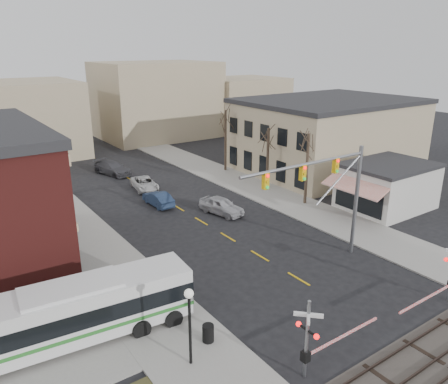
# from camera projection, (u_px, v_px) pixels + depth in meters

# --- Properties ---
(ground) EXTENTS (160.00, 160.00, 0.00)m
(ground) POSITION_uv_depth(u_px,v_px,m) (321.00, 292.00, 26.97)
(ground) COLOR black
(ground) RESTS_ON ground
(sidewalk_west) EXTENTS (5.00, 60.00, 0.12)m
(sidewalk_west) POSITION_uv_depth(u_px,v_px,m) (70.00, 223.00, 37.34)
(sidewalk_west) COLOR gray
(sidewalk_west) RESTS_ON ground
(sidewalk_east) EXTENTS (5.00, 60.00, 0.12)m
(sidewalk_east) POSITION_uv_depth(u_px,v_px,m) (246.00, 185.00, 47.64)
(sidewalk_east) COLOR gray
(sidewalk_east) RESTS_ON ground
(ballast_strip) EXTENTS (160.00, 5.00, 0.06)m
(ballast_strip) POSITION_uv_depth(u_px,v_px,m) (447.00, 366.00, 20.74)
(ballast_strip) COLOR #332D28
(ballast_strip) RESTS_ON ground
(rail_tracks) EXTENTS (160.00, 3.91, 0.14)m
(rail_tracks) POSITION_uv_depth(u_px,v_px,m) (447.00, 364.00, 20.71)
(rail_tracks) COLOR #2D231E
(rail_tracks) RESTS_ON ground
(tan_building) EXTENTS (20.30, 15.30, 8.50)m
(tan_building) POSITION_uv_depth(u_px,v_px,m) (328.00, 134.00, 53.08)
(tan_building) COLOR tan
(tan_building) RESTS_ON ground
(awning_shop) EXTENTS (9.74, 6.20, 4.30)m
(awning_shop) POSITION_uv_depth(u_px,v_px,m) (387.00, 186.00, 40.38)
(awning_shop) COLOR beige
(awning_shop) RESTS_ON ground
(tree_east_a) EXTENTS (0.28, 0.28, 6.75)m
(tree_east_a) POSITION_uv_depth(u_px,v_px,m) (307.00, 169.00, 40.87)
(tree_east_a) COLOR #382B21
(tree_east_a) RESTS_ON sidewalk_east
(tree_east_b) EXTENTS (0.28, 0.28, 6.30)m
(tree_east_b) POSITION_uv_depth(u_px,v_px,m) (268.00, 158.00, 45.77)
(tree_east_b) COLOR #382B21
(tree_east_b) RESTS_ON sidewalk_east
(tree_east_c) EXTENTS (0.28, 0.28, 7.20)m
(tree_east_c) POSITION_uv_depth(u_px,v_px,m) (225.00, 141.00, 51.95)
(tree_east_c) COLOR #382B21
(tree_east_c) RESTS_ON sidewalk_east
(transit_bus) EXTENTS (12.26, 3.72, 3.11)m
(transit_bus) POSITION_uv_depth(u_px,v_px,m) (74.00, 312.00, 21.93)
(transit_bus) COLOR silver
(transit_bus) RESTS_ON ground
(traffic_signal_mast) EXTENTS (10.54, 0.30, 8.00)m
(traffic_signal_mast) POSITION_uv_depth(u_px,v_px,m) (330.00, 184.00, 28.88)
(traffic_signal_mast) COLOR gray
(traffic_signal_mast) RESTS_ON ground
(rr_crossing_west) EXTENTS (5.60, 1.36, 4.00)m
(rr_crossing_west) POSITION_uv_depth(u_px,v_px,m) (313.00, 337.00, 19.76)
(rr_crossing_west) COLOR gray
(rr_crossing_west) RESTS_ON ground
(street_lamp) EXTENTS (0.44, 0.44, 4.01)m
(street_lamp) POSITION_uv_depth(u_px,v_px,m) (189.00, 311.00, 19.90)
(street_lamp) COLOR black
(street_lamp) RESTS_ON sidewalk_west
(trash_bin) EXTENTS (0.60, 0.60, 0.93)m
(trash_bin) POSITION_uv_depth(u_px,v_px,m) (208.00, 333.00, 22.22)
(trash_bin) COLOR black
(trash_bin) RESTS_ON sidewalk_west
(car_a) EXTENTS (2.76, 4.77, 1.53)m
(car_a) POSITION_uv_depth(u_px,v_px,m) (221.00, 206.00, 39.37)
(car_a) COLOR #A7A7AC
(car_a) RESTS_ON ground
(car_b) EXTENTS (1.51, 4.14, 1.36)m
(car_b) POSITION_uv_depth(u_px,v_px,m) (158.00, 199.00, 41.42)
(car_b) COLOR #1B2944
(car_b) RESTS_ON ground
(car_c) EXTENTS (2.75, 4.84, 1.27)m
(car_c) POSITION_uv_depth(u_px,v_px,m) (145.00, 184.00, 46.03)
(car_c) COLOR #B8B8B8
(car_c) RESTS_ON ground
(car_d) EXTENTS (3.57, 5.70, 1.54)m
(car_d) POSITION_uv_depth(u_px,v_px,m) (113.00, 168.00, 51.43)
(car_d) COLOR #3E3D42
(car_d) RESTS_ON ground
(pedestrian_near) EXTENTS (0.40, 0.60, 1.60)m
(pedestrian_near) POSITION_uv_depth(u_px,v_px,m) (186.00, 297.00, 24.79)
(pedestrian_near) COLOR #5D4C4B
(pedestrian_near) RESTS_ON sidewalk_west
(pedestrian_far) EXTENTS (0.97, 0.97, 1.59)m
(pedestrian_far) POSITION_uv_depth(u_px,v_px,m) (114.00, 284.00, 26.14)
(pedestrian_far) COLOR #37365E
(pedestrian_far) RESTS_ON sidewalk_west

